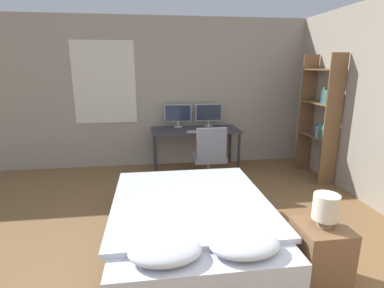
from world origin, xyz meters
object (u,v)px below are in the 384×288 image
(keyboard, at_px, (197,132))
(bookshelf, at_px, (322,114))
(computer_mouse, at_px, (213,131))
(office_chair, at_px, (209,162))
(bed, at_px, (192,227))
(monitor_left, at_px, (178,114))
(monitor_right, at_px, (209,113))
(desk, at_px, (195,134))
(bedside_lamp, at_px, (326,207))
(nightstand, at_px, (320,254))

(keyboard, relative_size, bookshelf, 0.18)
(computer_mouse, relative_size, office_chair, 0.07)
(bed, relative_size, monitor_left, 4.18)
(keyboard, bearing_deg, computer_mouse, 0.00)
(monitor_right, height_order, office_chair, monitor_right)
(bed, bearing_deg, desk, 80.76)
(office_chair, bearing_deg, bedside_lamp, -76.75)
(nightstand, bearing_deg, monitor_right, 95.77)
(office_chair, bearing_deg, keyboard, 98.82)
(nightstand, distance_m, desk, 3.19)
(bookshelf, bearing_deg, desk, 159.90)
(monitor_left, height_order, office_chair, monitor_left)
(desk, bearing_deg, bedside_lamp, -78.61)
(bed, xyz_separation_m, bookshelf, (2.36, 1.76, 0.83))
(bedside_lamp, xyz_separation_m, bookshelf, (1.34, 2.39, 0.38))
(bedside_lamp, relative_size, keyboard, 0.78)
(office_chair, xyz_separation_m, bookshelf, (1.87, 0.13, 0.68))
(office_chair, distance_m, bookshelf, 1.99)
(nightstand, distance_m, bedside_lamp, 0.44)
(bedside_lamp, xyz_separation_m, office_chair, (-0.53, 2.26, -0.31))
(keyboard, relative_size, office_chair, 0.37)
(keyboard, xyz_separation_m, computer_mouse, (0.27, 0.00, 0.01))
(desk, bearing_deg, nightstand, -78.61)
(office_chair, bearing_deg, desk, 96.30)
(nightstand, height_order, bedside_lamp, bedside_lamp)
(bedside_lamp, height_order, desk, bedside_lamp)
(keyboard, bearing_deg, nightstand, -77.66)
(monitor_right, bearing_deg, office_chair, -100.03)
(nightstand, xyz_separation_m, bookshelf, (1.34, 2.39, 0.82))
(bed, relative_size, bookshelf, 1.02)
(computer_mouse, bearing_deg, office_chair, -106.31)
(monitor_left, relative_size, keyboard, 1.38)
(bed, bearing_deg, monitor_right, 75.79)
(keyboard, bearing_deg, monitor_right, 59.79)
(keyboard, distance_m, bookshelf, 2.05)
(keyboard, xyz_separation_m, bookshelf, (1.96, -0.47, 0.33))
(monitor_right, bearing_deg, desk, -139.15)
(desk, relative_size, bookshelf, 0.77)
(keyboard, bearing_deg, office_chair, -81.18)
(desk, bearing_deg, bed, -99.24)
(desk, xyz_separation_m, monitor_right, (0.29, 0.25, 0.32))
(computer_mouse, distance_m, office_chair, 0.72)
(nightstand, height_order, monitor_left, monitor_left)
(monitor_right, xyz_separation_m, bookshelf, (1.67, -0.97, 0.10))
(computer_mouse, xyz_separation_m, bookshelf, (1.69, -0.47, 0.32))
(monitor_left, bearing_deg, desk, -40.85)
(office_chair, bearing_deg, bookshelf, 3.90)
(desk, bearing_deg, monitor_right, 40.85)
(bookshelf, bearing_deg, computer_mouse, 164.37)
(bed, height_order, keyboard, keyboard)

